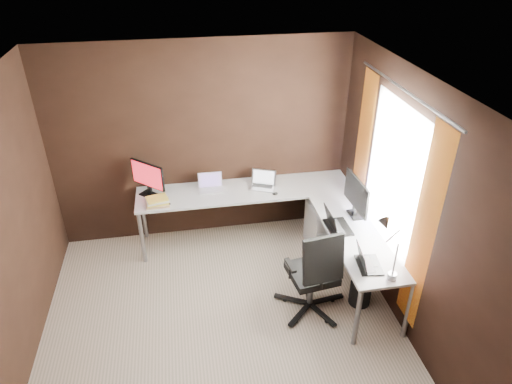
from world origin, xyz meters
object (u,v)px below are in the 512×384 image
Objects in this scene: drawer_pedestal at (326,226)px; book_stack at (157,201)px; laptop_silver at (263,183)px; desk_lamp at (388,241)px; wastebasket at (360,293)px; laptop_black_big at (336,224)px; laptop_black_small at (366,262)px; office_chair at (313,287)px; monitor_left at (148,177)px; monitor_right at (356,195)px; laptop_white at (211,186)px.

drawer_pedestal is 2.07× the size of book_stack.
desk_lamp is (0.79, -1.82, 0.35)m from laptop_silver.
wastebasket is at bearing -37.40° from laptop_silver.
laptop_black_big reaches higher than laptop_black_small.
book_stack is at bearing 174.51° from drawer_pedestal.
wastebasket is (0.54, 0.00, -0.17)m from office_chair.
laptop_black_big is at bearing 14.16° from monitor_left.
laptop_black_small is 0.32× the size of office_chair.
desk_lamp is 2.35× the size of wastebasket.
laptop_silver is (-0.89, 0.81, -0.22)m from monitor_right.
drawer_pedestal is 1.52m from laptop_white.
office_chair is at bearing 133.49° from desk_lamp.
desk_lamp is at bearing -51.93° from laptop_white.
wastebasket is (0.20, -0.40, -0.65)m from laptop_black_big.
laptop_silver is 1.30m from book_stack.
monitor_left is 2.87m from desk_lamp.
laptop_silver is at bearing 119.50° from wastebasket.
monitor_left reaches higher than laptop_black_big.
laptop_white is at bearing 162.48° from drawer_pedestal.
monitor_right is at bearing 21.64° from monitor_left.
monitor_right reaches higher than drawer_pedestal.
book_stack is at bearing -158.88° from laptop_white.
drawer_pedestal is 2.26m from monitor_left.
office_chair is (-0.34, -0.40, -0.47)m from laptop_black_big.
laptop_black_big is at bearing -40.05° from laptop_white.
laptop_silver is at bearing 44.49° from monitor_right.
monitor_right is 1.62× the size of laptop_black_big.
laptop_black_big is at bearing 93.64° from desk_lamp.
monitor_left is 1.39m from laptop_silver.
laptop_black_small is 1.25× the size of wastebasket.
book_stack is (0.09, -0.24, -0.20)m from monitor_left.
desk_lamp is at bearing 171.33° from monitor_right.
book_stack is at bearing 149.54° from wastebasket.
office_chair is 3.95× the size of wastebasket.
laptop_black_big is 0.79m from wastebasket.
laptop_silver reaches higher than laptop_white.
laptop_white reaches higher than drawer_pedestal.
drawer_pedestal is 0.83m from monitor_right.
office_chair reaches higher than laptop_black_big.
drawer_pedestal is at bearing -12.75° from laptop_black_big.
monitor_right is at bearing -70.17° from drawer_pedestal.
wastebasket is (2.09, -1.23, -0.64)m from book_stack.
drawer_pedestal is 2.08m from book_stack.
book_stack is (-0.64, -0.24, -0.00)m from laptop_white.
monitor_right reaches higher than laptop_white.
laptop_silver reaches higher than book_stack.
wastebasket is at bearing -30.46° from book_stack.
book_stack reaches higher than drawer_pedestal.
monitor_right is at bearing -55.73° from laptop_black_big.
laptop_black_big is (-0.13, -0.63, 0.48)m from drawer_pedestal.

